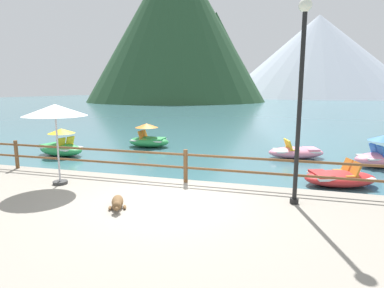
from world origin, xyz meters
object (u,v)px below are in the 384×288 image
Objects in this scene: pedal_boat_3 at (296,152)px; pedal_boat_2 at (339,178)px; lamp_post at (301,86)px; pedal_boat_0 at (149,139)px; pedal_boat_4 at (61,146)px; beach_umbrella at (55,111)px; dog_resting at (117,203)px.

pedal_boat_2 is at bearing -73.58° from pedal_boat_3.
lamp_post is 11.01m from pedal_boat_0.
beach_umbrella is at bearing -51.92° from pedal_boat_4.
pedal_boat_2 is (8.64, -4.73, -0.17)m from pedal_boat_0.
beach_umbrella is at bearing -84.10° from pedal_boat_0.
pedal_boat_3 is 1.02× the size of pedal_boat_4.
pedal_boat_3 is at bearing 87.40° from lamp_post.
pedal_boat_2 is (7.80, 3.39, -2.19)m from beach_umbrella.
pedal_boat_0 is (-0.84, 8.12, -2.02)m from beach_umbrella.
lamp_post is 4.83m from dog_resting.
lamp_post is at bearing -47.99° from pedal_boat_0.
pedal_boat_4 is (-11.66, 1.54, 0.17)m from pedal_boat_2.
beach_umbrella is at bearing -156.52° from pedal_boat_2.
pedal_boat_2 is 4.12m from pedal_boat_3.
lamp_post is at bearing 19.80° from dog_resting.
pedal_boat_4 is (-10.49, -2.42, 0.16)m from pedal_boat_3.
pedal_boat_4 reaches higher than pedal_boat_2.
lamp_post is 4.48× the size of dog_resting.
pedal_boat_3 reaches higher than dog_resting.
pedal_boat_3 is 10.77m from pedal_boat_4.
pedal_boat_0 is 9.85m from pedal_boat_2.
pedal_boat_0 reaches higher than dog_resting.
beach_umbrella is 0.88× the size of pedal_boat_2.
beach_umbrella is 8.78m from pedal_boat_2.
dog_resting is 9.51m from pedal_boat_3.
pedal_boat_2 is at bearing 40.74° from dog_resting.
lamp_post reaches higher than dog_resting.
pedal_boat_4 is (-3.86, 4.93, -2.03)m from beach_umbrella.
pedal_boat_2 is at bearing 65.09° from lamp_post.
beach_umbrella is (-6.31, -0.18, -0.65)m from lamp_post.
lamp_post reaches higher than pedal_boat_0.
pedal_boat_2 reaches higher than dog_resting.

